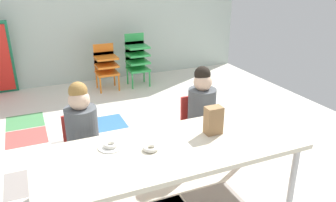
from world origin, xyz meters
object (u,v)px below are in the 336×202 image
object	(u,v)px
seated_child_middle_seat	(201,105)
donut_powdered_loose	(151,148)
kid_chair_green_stack	(137,57)
kid_chair_orange_stack	(106,64)
donut_powdered_on_plate	(110,145)
craft_table	(171,152)
seated_child_near_camera	(82,125)
paper_plate_near_edge	(111,147)
paper_bag_brown	(213,120)

from	to	relation	value
seated_child_middle_seat	donut_powdered_loose	size ratio (longest dim) A/B	8.40
kid_chair_green_stack	kid_chair_orange_stack	bearing A→B (deg)	-179.94
kid_chair_green_stack	donut_powdered_on_plate	world-z (taller)	kid_chair_green_stack
craft_table	kid_chair_green_stack	distance (m)	3.02
donut_powdered_on_plate	donut_powdered_loose	size ratio (longest dim) A/B	0.96
craft_table	seated_child_middle_seat	bearing A→B (deg)	46.42
seated_child_near_camera	donut_powdered_loose	xyz separation A→B (m)	(0.38, -0.59, 0.01)
paper_plate_near_edge	donut_powdered_on_plate	size ratio (longest dim) A/B	1.72
donut_powdered_loose	kid_chair_green_stack	bearing A→B (deg)	73.36
seated_child_middle_seat	paper_plate_near_edge	bearing A→B (deg)	-155.73
seated_child_near_camera	paper_bag_brown	distance (m)	1.06
seated_child_middle_seat	kid_chair_orange_stack	distance (m)	2.36
craft_table	paper_plate_near_edge	world-z (taller)	paper_plate_near_edge
kid_chair_orange_stack	paper_plate_near_edge	world-z (taller)	kid_chair_orange_stack
paper_bag_brown	kid_chair_green_stack	bearing A→B (deg)	83.29
craft_table	seated_child_near_camera	xyz separation A→B (m)	(-0.53, 0.61, 0.05)
kid_chair_green_stack	paper_plate_near_edge	distance (m)	2.99
craft_table	kid_chair_orange_stack	world-z (taller)	kid_chair_orange_stack
seated_child_middle_seat	kid_chair_orange_stack	bearing A→B (deg)	98.58
paper_bag_brown	donut_powdered_on_plate	size ratio (longest dim) A/B	2.10
paper_bag_brown	craft_table	bearing A→B (deg)	-169.89
paper_bag_brown	paper_plate_near_edge	bearing A→B (deg)	172.95
paper_bag_brown	kid_chair_orange_stack	bearing A→B (deg)	93.11
craft_table	kid_chair_green_stack	size ratio (longest dim) A/B	2.41
seated_child_middle_seat	paper_bag_brown	size ratio (longest dim) A/B	4.17
seated_child_middle_seat	donut_powdered_loose	distance (m)	0.94
donut_powdered_on_plate	donut_powdered_loose	distance (m)	0.29
paper_plate_near_edge	paper_bag_brown	bearing A→B (deg)	-7.05
craft_table	paper_bag_brown	xyz separation A→B (m)	(0.38, 0.07, 0.15)
craft_table	donut_powdered_on_plate	distance (m)	0.44
seated_child_middle_seat	paper_bag_brown	world-z (taller)	seated_child_middle_seat
paper_bag_brown	donut_powdered_on_plate	xyz separation A→B (m)	(-0.78, 0.10, -0.09)
seated_child_near_camera	donut_powdered_on_plate	xyz separation A→B (m)	(0.13, -0.44, 0.02)
donut_powdered_loose	paper_plate_near_edge	bearing A→B (deg)	149.28
seated_child_near_camera	seated_child_middle_seat	xyz separation A→B (m)	(1.11, 0.00, 0.00)
kid_chair_green_stack	paper_plate_near_edge	size ratio (longest dim) A/B	4.44
seated_child_middle_seat	paper_bag_brown	distance (m)	0.58
donut_powdered_on_plate	kid_chair_orange_stack	bearing A→B (deg)	77.20
seated_child_middle_seat	paper_plate_near_edge	xyz separation A→B (m)	(-0.98, -0.44, 0.00)
kid_chair_orange_stack	donut_powdered_loose	xyz separation A→B (m)	(-0.38, -2.92, 0.17)
paper_plate_near_edge	donut_powdered_on_plate	bearing A→B (deg)	0.00
kid_chair_orange_stack	kid_chair_green_stack	xyz separation A→B (m)	(0.49, 0.00, 0.06)
seated_child_near_camera	donut_powdered_loose	distance (m)	0.70
donut_powdered_loose	seated_child_middle_seat	bearing A→B (deg)	38.97
seated_child_near_camera	kid_chair_green_stack	bearing A→B (deg)	61.77
paper_plate_near_edge	donut_powdered_on_plate	distance (m)	0.02
seated_child_middle_seat	kid_chair_green_stack	xyz separation A→B (m)	(0.14, 2.33, -0.10)
donut_powdered_loose	donut_powdered_on_plate	bearing A→B (deg)	149.28
kid_chair_orange_stack	paper_bag_brown	world-z (taller)	paper_bag_brown
kid_chair_green_stack	seated_child_middle_seat	bearing A→B (deg)	-93.49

